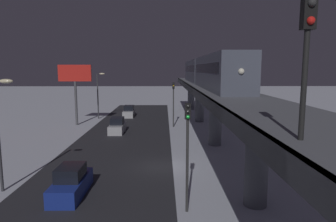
# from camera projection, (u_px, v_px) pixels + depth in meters

# --- Properties ---
(ground_plane) EXTENTS (240.00, 240.00, 0.00)m
(ground_plane) POSITION_uv_depth(u_px,v_px,m) (159.00, 167.00, 25.42)
(ground_plane) COLOR silver
(avenue_asphalt) EXTENTS (11.00, 87.63, 0.01)m
(avenue_asphalt) POSITION_uv_depth(u_px,v_px,m) (108.00, 167.00, 25.36)
(avenue_asphalt) COLOR #28282D
(avenue_asphalt) RESTS_ON ground_plane
(elevated_railway) EXTENTS (5.00, 87.63, 6.25)m
(elevated_railway) POSITION_uv_depth(u_px,v_px,m) (230.00, 104.00, 24.73)
(elevated_railway) COLOR slate
(elevated_railway) RESTS_ON ground_plane
(subway_train) EXTENTS (2.94, 36.87, 3.40)m
(subway_train) POSITION_uv_depth(u_px,v_px,m) (206.00, 71.00, 39.57)
(subway_train) COLOR #4C5160
(subway_train) RESTS_ON elevated_railway
(rail_signal) EXTENTS (0.36, 0.41, 4.00)m
(rail_signal) POSITION_uv_depth(u_px,v_px,m) (307.00, 44.00, 8.18)
(rail_signal) COLOR black
(rail_signal) RESTS_ON elevated_railway
(sedan_silver) EXTENTS (1.91, 4.19, 1.97)m
(sedan_silver) POSITION_uv_depth(u_px,v_px,m) (129.00, 112.00, 52.01)
(sedan_silver) COLOR #B2B2B7
(sedan_silver) RESTS_ON ground_plane
(sedan_blue) EXTENTS (1.80, 4.60, 1.97)m
(sedan_blue) POSITION_uv_depth(u_px,v_px,m) (71.00, 183.00, 19.66)
(sedan_blue) COLOR navy
(sedan_blue) RESTS_ON ground_plane
(sedan_silver_2) EXTENTS (1.80, 4.52, 1.97)m
(sedan_silver_2) POSITION_uv_depth(u_px,v_px,m) (117.00, 126.00, 39.10)
(sedan_silver_2) COLOR #B2B2B7
(sedan_silver_2) RESTS_ON ground_plane
(traffic_light_near) EXTENTS (0.32, 0.44, 6.40)m
(traffic_light_near) POSITION_uv_depth(u_px,v_px,m) (187.00, 142.00, 16.81)
(traffic_light_near) COLOR #2D2D2D
(traffic_light_near) RESTS_ON ground_plane
(traffic_light_mid) EXTENTS (0.32, 0.44, 6.40)m
(traffic_light_mid) POSITION_uv_depth(u_px,v_px,m) (173.00, 98.00, 42.27)
(traffic_light_mid) COLOR #2D2D2D
(traffic_light_mid) RESTS_ON ground_plane
(commercial_billboard) EXTENTS (4.80, 0.36, 8.90)m
(commercial_billboard) POSITION_uv_depth(u_px,v_px,m) (75.00, 79.00, 43.39)
(commercial_billboard) COLOR #4C4C51
(commercial_billboard) RESTS_ON ground_plane
(street_lamp_near) EXTENTS (1.35, 0.44, 7.65)m
(street_lamp_near) POSITION_uv_depth(u_px,v_px,m) (1.00, 122.00, 19.66)
(street_lamp_near) COLOR #38383D
(street_lamp_near) RESTS_ON ground_plane
(street_lamp_far) EXTENTS (1.35, 0.44, 7.65)m
(street_lamp_far) POSITION_uv_depth(u_px,v_px,m) (99.00, 90.00, 49.36)
(street_lamp_far) COLOR #38383D
(street_lamp_far) RESTS_ON ground_plane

